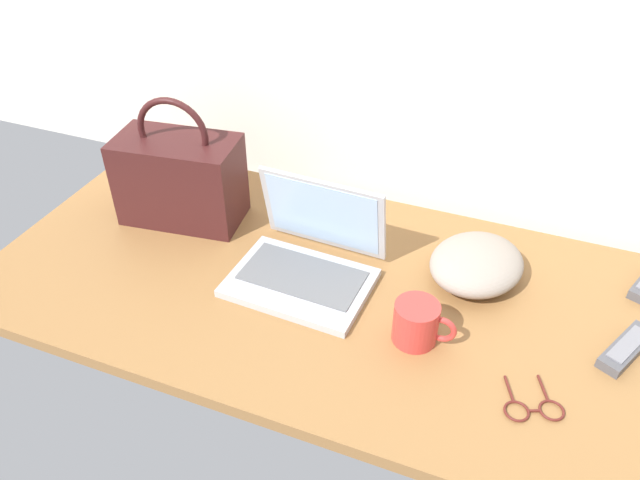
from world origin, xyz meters
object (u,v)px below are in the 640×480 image
(remote_control_near, at_px, (627,348))
(cushion, at_px, (477,264))
(eyeglasses, at_px, (533,409))
(coffee_mug, at_px, (417,322))
(laptop, at_px, (308,258))
(handbag, at_px, (180,178))

(remote_control_near, height_order, cushion, cushion)
(eyeglasses, height_order, cushion, cushion)
(coffee_mug, relative_size, eyeglasses, 0.98)
(remote_control_near, distance_m, eyeglasses, 0.26)
(remote_control_near, distance_m, cushion, 0.34)
(remote_control_near, xyz_separation_m, cushion, (-0.32, 0.12, 0.03))
(coffee_mug, height_order, cushion, coffee_mug)
(remote_control_near, relative_size, eyeglasses, 1.25)
(remote_control_near, bearing_deg, cushion, 160.04)
(coffee_mug, bearing_deg, laptop, 159.04)
(remote_control_near, relative_size, handbag, 0.50)
(handbag, bearing_deg, eyeglasses, -18.29)
(laptop, height_order, remote_control_near, laptop)
(coffee_mug, height_order, handbag, handbag)
(eyeglasses, xyz_separation_m, cushion, (-0.17, 0.33, 0.04))
(laptop, xyz_separation_m, eyeglasses, (0.53, -0.20, -0.04))
(laptop, distance_m, coffee_mug, 0.30)
(laptop, distance_m, cushion, 0.38)
(remote_control_near, bearing_deg, laptop, -179.17)
(handbag, xyz_separation_m, cushion, (0.74, 0.03, -0.07))
(remote_control_near, height_order, eyeglasses, remote_control_near)
(eyeglasses, xyz_separation_m, handbag, (-0.91, 0.30, 0.11))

